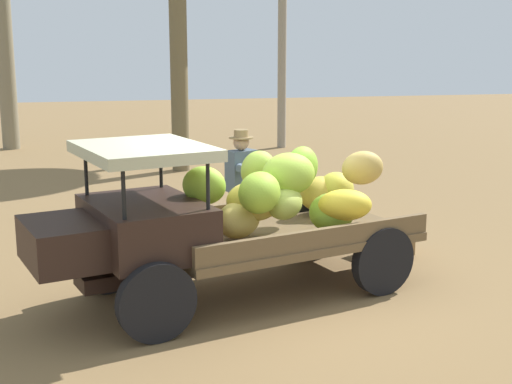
{
  "coord_description": "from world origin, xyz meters",
  "views": [
    {
      "loc": [
        1.92,
        7.58,
        2.87
      ],
      "look_at": [
        0.1,
        -0.16,
        1.2
      ],
      "focal_mm": 49.44,
      "sensor_mm": 36.0,
      "label": 1
    }
  ],
  "objects_px": {
    "loose_banana_bunch": "(168,231)",
    "truck": "(230,218)",
    "farmer": "(242,183)",
    "wooden_crate": "(389,238)"
  },
  "relations": [
    {
      "from": "loose_banana_bunch",
      "to": "farmer",
      "type": "bearing_deg",
      "value": 147.76
    },
    {
      "from": "farmer",
      "to": "loose_banana_bunch",
      "type": "height_order",
      "value": "farmer"
    },
    {
      "from": "wooden_crate",
      "to": "loose_banana_bunch",
      "type": "height_order",
      "value": "wooden_crate"
    },
    {
      "from": "truck",
      "to": "farmer",
      "type": "distance_m",
      "value": 1.82
    },
    {
      "from": "truck",
      "to": "loose_banana_bunch",
      "type": "height_order",
      "value": "truck"
    },
    {
      "from": "truck",
      "to": "farmer",
      "type": "xyz_separation_m",
      "value": [
        -0.51,
        -1.75,
        0.05
      ]
    },
    {
      "from": "truck",
      "to": "wooden_crate",
      "type": "height_order",
      "value": "truck"
    },
    {
      "from": "truck",
      "to": "loose_banana_bunch",
      "type": "xyz_separation_m",
      "value": [
        0.46,
        -2.36,
        -0.74
      ]
    },
    {
      "from": "loose_banana_bunch",
      "to": "truck",
      "type": "bearing_deg",
      "value": 101.1
    },
    {
      "from": "farmer",
      "to": "truck",
      "type": "bearing_deg",
      "value": -40.72
    }
  ]
}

